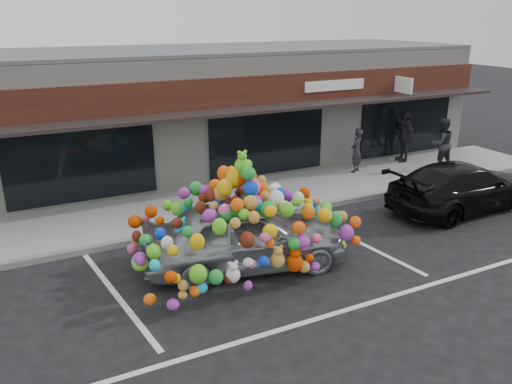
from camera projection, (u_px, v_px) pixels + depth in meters
name	position (u px, v px, depth m)	size (l,w,h in m)	color
ground	(261.00, 267.00, 11.35)	(90.00, 90.00, 0.00)	black
shop_building	(155.00, 112.00, 17.77)	(24.00, 7.20, 4.31)	beige
sidewalk	(200.00, 207.00, 14.71)	(26.00, 3.00, 0.15)	gray
kerb	(219.00, 225.00, 13.44)	(26.00, 0.18, 0.16)	slate
parking_stripe_left	(117.00, 296.00, 10.19)	(0.12, 4.40, 0.01)	silver
parking_stripe_mid	(356.00, 241.00, 12.68)	(0.12, 4.40, 0.01)	silver
parking_stripe_right	(502.00, 207.00, 14.93)	(0.12, 4.40, 0.01)	silver
lane_line	(398.00, 294.00, 10.24)	(14.00, 0.12, 0.01)	silver
toy_car	(244.00, 228.00, 11.10)	(3.26, 5.12, 2.81)	silver
black_sedan	(463.00, 187.00, 14.52)	(4.86, 1.98, 1.41)	black
pedestrian_a	(356.00, 150.00, 17.53)	(0.57, 0.37, 1.56)	#232429
pedestrian_b	(441.00, 144.00, 17.87)	(0.89, 0.70, 1.84)	black
pedestrian_c	(404.00, 136.00, 18.77)	(0.47, 1.12, 1.92)	#252126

